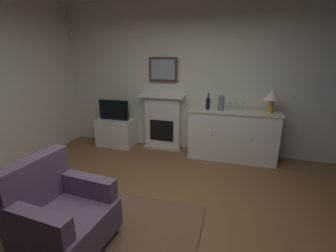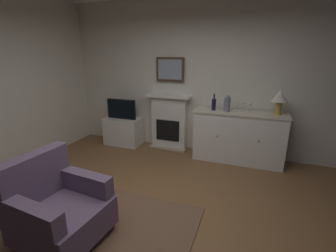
# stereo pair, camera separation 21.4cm
# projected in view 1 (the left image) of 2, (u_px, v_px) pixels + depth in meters

# --- Properties ---
(ground_plane) EXTENTS (5.41, 4.78, 0.10)m
(ground_plane) POSITION_uv_depth(u_px,v_px,m) (156.00, 227.00, 2.78)
(ground_plane) COLOR brown
(ground_plane) RESTS_ON ground
(wall_rear) EXTENTS (5.41, 0.06, 2.83)m
(wall_rear) POSITION_uv_depth(u_px,v_px,m) (195.00, 78.00, 4.51)
(wall_rear) COLOR silver
(wall_rear) RESTS_ON ground_plane
(area_rug) EXTENTS (2.39, 1.60, 0.02)m
(area_rug) POSITION_uv_depth(u_px,v_px,m) (87.00, 233.00, 2.60)
(area_rug) COLOR brown
(area_rug) RESTS_ON ground_plane
(fireplace_unit) EXTENTS (0.87, 0.30, 1.10)m
(fireplace_unit) POSITION_uv_depth(u_px,v_px,m) (163.00, 122.00, 4.80)
(fireplace_unit) COLOR white
(fireplace_unit) RESTS_ON ground_plane
(framed_picture) EXTENTS (0.55, 0.04, 0.45)m
(framed_picture) POSITION_uv_depth(u_px,v_px,m) (163.00, 69.00, 4.54)
(framed_picture) COLOR #473323
(sideboard_cabinet) EXTENTS (1.56, 0.49, 0.91)m
(sideboard_cabinet) POSITION_uv_depth(u_px,v_px,m) (232.00, 135.00, 4.31)
(sideboard_cabinet) COLOR white
(sideboard_cabinet) RESTS_ON ground_plane
(table_lamp) EXTENTS (0.26, 0.26, 0.40)m
(table_lamp) POSITION_uv_depth(u_px,v_px,m) (272.00, 96.00, 3.94)
(table_lamp) COLOR #B79338
(table_lamp) RESTS_ON sideboard_cabinet
(wine_bottle) EXTENTS (0.08, 0.08, 0.29)m
(wine_bottle) POSITION_uv_depth(u_px,v_px,m) (208.00, 103.00, 4.23)
(wine_bottle) COLOR black
(wine_bottle) RESTS_ON sideboard_cabinet
(wine_glass_left) EXTENTS (0.07, 0.07, 0.16)m
(wine_glass_left) POSITION_uv_depth(u_px,v_px,m) (230.00, 104.00, 4.15)
(wine_glass_left) COLOR silver
(wine_glass_left) RESTS_ON sideboard_cabinet
(wine_glass_center) EXTENTS (0.07, 0.07, 0.16)m
(wine_glass_center) POSITION_uv_depth(u_px,v_px,m) (237.00, 104.00, 4.14)
(wine_glass_center) COLOR silver
(wine_glass_center) RESTS_ON sideboard_cabinet
(wine_glass_right) EXTENTS (0.07, 0.07, 0.16)m
(wine_glass_right) POSITION_uv_depth(u_px,v_px,m) (243.00, 104.00, 4.10)
(wine_glass_right) COLOR silver
(wine_glass_right) RESTS_ON sideboard_cabinet
(vase_decorative) EXTENTS (0.11, 0.11, 0.28)m
(vase_decorative) POSITION_uv_depth(u_px,v_px,m) (221.00, 103.00, 4.15)
(vase_decorative) COLOR slate
(vase_decorative) RESTS_ON sideboard_cabinet
(tv_cabinet) EXTENTS (0.75, 0.42, 0.57)m
(tv_cabinet) POSITION_uv_depth(u_px,v_px,m) (116.00, 132.00, 4.98)
(tv_cabinet) COLOR white
(tv_cabinet) RESTS_ON ground_plane
(tv_set) EXTENTS (0.62, 0.07, 0.40)m
(tv_set) POSITION_uv_depth(u_px,v_px,m) (114.00, 110.00, 4.82)
(tv_set) COLOR black
(tv_set) RESTS_ON tv_cabinet
(armchair) EXTENTS (0.87, 0.84, 0.92)m
(armchair) POSITION_uv_depth(u_px,v_px,m) (60.00, 213.00, 2.35)
(armchair) COLOR #604C66
(armchair) RESTS_ON ground_plane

